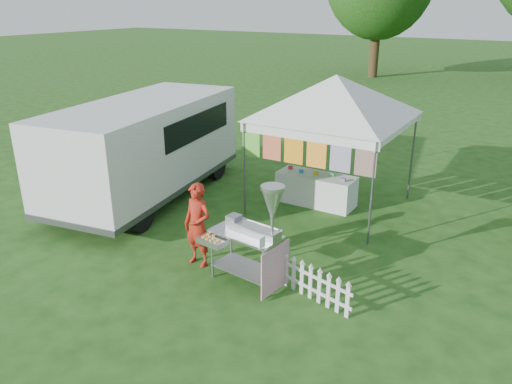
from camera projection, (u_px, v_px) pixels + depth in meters
The scene contains 7 objects.
ground at pixel (250, 271), 8.79m from camera, with size 120.00×120.00×0.00m, color #1E4614.
canopy_main at pixel (337, 75), 10.50m from camera, with size 4.24×4.24×3.45m.
donut_cart at pixel (255, 227), 7.98m from camera, with size 1.39×0.87×1.83m.
vendor at pixel (198, 225), 8.77m from camera, with size 0.56×0.37×1.54m, color #AA2314.
cargo_van at pixel (148, 145), 11.86m from camera, with size 3.05×5.80×2.29m.
picket_fence at pixel (310, 283), 7.89m from camera, with size 1.57×0.44×0.56m.
display_table at pixel (316, 189), 11.58m from camera, with size 1.80×0.70×0.72m, color white.
Camera 1 is at (4.08, -6.52, 4.47)m, focal length 35.00 mm.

